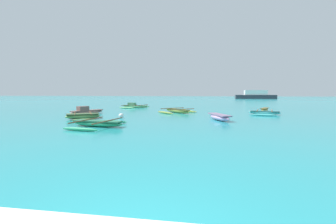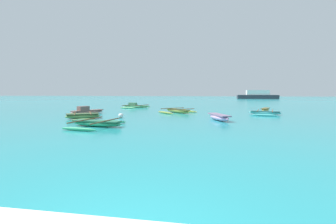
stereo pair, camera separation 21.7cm
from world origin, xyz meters
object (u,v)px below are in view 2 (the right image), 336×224
(moored_boat_5, at_px, (177,111))
(distant_ferry, at_px, (257,95))
(moored_boat_4, at_px, (87,111))
(mooring_buoy_0, at_px, (121,116))
(moored_boat_2, at_px, (97,123))
(moored_boat_7, at_px, (83,116))
(moored_boat_0, at_px, (219,117))
(moored_boat_1, at_px, (265,110))
(moored_boat_3, at_px, (265,113))
(moored_boat_6, at_px, (135,106))

(moored_boat_5, bearing_deg, distant_ferry, 116.62)
(moored_boat_4, relative_size, mooring_buoy_0, 8.56)
(moored_boat_4, height_order, distant_ferry, distant_ferry)
(moored_boat_2, bearing_deg, distant_ferry, 77.27)
(moored_boat_7, bearing_deg, moored_boat_0, -25.75)
(mooring_buoy_0, bearing_deg, distant_ferry, 67.93)
(moored_boat_1, height_order, moored_boat_3, moored_boat_1)
(moored_boat_2, xyz_separation_m, moored_boat_6, (-2.82, 17.03, 0.02))
(moored_boat_4, bearing_deg, moored_boat_5, -43.67)
(moored_boat_2, bearing_deg, moored_boat_0, 37.07)
(moored_boat_1, height_order, distant_ferry, distant_ferry)
(moored_boat_5, distance_m, moored_boat_6, 9.67)
(moored_boat_3, bearing_deg, mooring_buoy_0, -143.26)
(moored_boat_7, xyz_separation_m, mooring_buoy_0, (2.78, 1.05, -0.04))
(moored_boat_3, height_order, moored_boat_6, moored_boat_6)
(moored_boat_2, relative_size, moored_boat_3, 1.08)
(distant_ferry, bearing_deg, moored_boat_3, -101.95)
(moored_boat_0, height_order, distant_ferry, distant_ferry)
(moored_boat_5, bearing_deg, moored_boat_4, -116.67)
(moored_boat_0, distance_m, moored_boat_6, 16.49)
(moored_boat_4, bearing_deg, moored_boat_7, -124.84)
(moored_boat_2, relative_size, moored_boat_5, 0.92)
(moored_boat_0, xyz_separation_m, mooring_buoy_0, (-7.86, 0.23, -0.06))
(moored_boat_1, bearing_deg, moored_boat_7, 143.63)
(moored_boat_2, distance_m, mooring_buoy_0, 4.55)
(moored_boat_7, bearing_deg, moored_boat_5, 13.67)
(moored_boat_3, relative_size, moored_boat_7, 1.02)
(distant_ferry, bearing_deg, moored_boat_7, -113.97)
(moored_boat_3, distance_m, moored_boat_7, 16.35)
(moored_boat_0, xyz_separation_m, moored_boat_5, (-3.82, 5.73, -0.05))
(moored_boat_2, relative_size, moored_boat_7, 1.10)
(moored_boat_0, distance_m, moored_boat_2, 8.83)
(moored_boat_4, bearing_deg, moored_boat_2, -117.28)
(moored_boat_5, height_order, moored_boat_6, moored_boat_6)
(moored_boat_0, relative_size, moored_boat_3, 0.83)
(moored_boat_2, xyz_separation_m, mooring_buoy_0, (-0.17, 4.55, 0.00))
(mooring_buoy_0, distance_m, distant_ferry, 63.76)
(moored_boat_5, bearing_deg, moored_boat_6, -179.17)
(moored_boat_0, height_order, moored_boat_5, moored_boat_0)
(moored_boat_4, bearing_deg, moored_boat_6, 18.13)
(moored_boat_7, bearing_deg, moored_boat_6, 59.33)
(moored_boat_7, relative_size, mooring_buoy_0, 8.86)
(moored_boat_4, relative_size, distant_ferry, 0.27)
(moored_boat_3, height_order, moored_boat_7, moored_boat_7)
(moored_boat_3, distance_m, distant_ferry, 55.44)
(moored_boat_2, relative_size, distant_ferry, 0.31)
(moored_boat_4, height_order, mooring_buoy_0, moored_boat_4)
(moored_boat_3, distance_m, mooring_buoy_0, 13.38)
(moored_boat_3, bearing_deg, moored_boat_2, -127.14)
(moored_boat_1, height_order, moored_boat_5, moored_boat_5)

